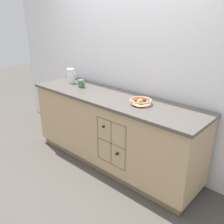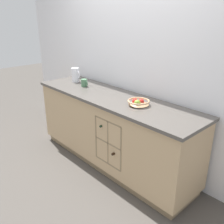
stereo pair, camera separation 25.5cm
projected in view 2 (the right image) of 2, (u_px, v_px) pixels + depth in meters
name	position (u px, v px, depth m)	size (l,w,h in m)	color
ground_plane	(112.00, 162.00, 3.30)	(14.00, 14.00, 0.00)	#4C4742
back_wall	(134.00, 62.00, 3.06)	(4.70, 0.06, 2.55)	white
kitchen_island	(112.00, 130.00, 3.13)	(2.34, 0.64, 0.91)	#8B7354
fruit_bowl	(138.00, 102.00, 2.67)	(0.24, 0.24, 0.07)	tan
white_pitcher	(76.00, 75.00, 3.55)	(0.17, 0.11, 0.20)	white
ceramic_mug	(84.00, 83.00, 3.34)	(0.12, 0.08, 0.10)	#4C7A56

